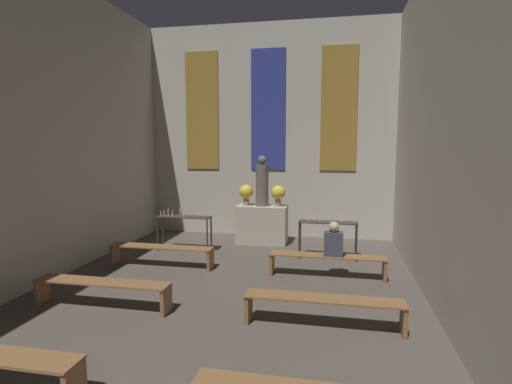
{
  "coord_description": "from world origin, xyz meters",
  "views": [
    {
      "loc": [
        1.85,
        0.22,
        2.59
      ],
      "look_at": [
        0.0,
        9.48,
        1.44
      ],
      "focal_mm": 28.0,
      "sensor_mm": 36.0,
      "label": 1
    }
  ],
  "objects_px": {
    "altar": "(262,224)",
    "pew_back_left": "(161,251)",
    "flower_vase_right": "(278,193)",
    "pew_third_right": "(323,305)",
    "candle_rack_right": "(328,227)",
    "pew_back_right": "(327,261)",
    "statue": "(262,183)",
    "flower_vase_left": "(246,193)",
    "candle_rack_left": "(184,222)",
    "person_seated": "(334,241)",
    "pew_third_left": "(102,288)"
  },
  "relations": [
    {
      "from": "altar",
      "to": "statue",
      "type": "bearing_deg",
      "value": 90.0
    },
    {
      "from": "flower_vase_left",
      "to": "pew_back_right",
      "type": "distance_m",
      "value": 3.37
    },
    {
      "from": "candle_rack_left",
      "to": "pew_back_right",
      "type": "relative_size",
      "value": 0.59
    },
    {
      "from": "candle_rack_right",
      "to": "person_seated",
      "type": "xyz_separation_m",
      "value": [
        0.13,
        -1.29,
        0.01
      ]
    },
    {
      "from": "pew_back_left",
      "to": "candle_rack_right",
      "type": "bearing_deg",
      "value": 20.59
    },
    {
      "from": "altar",
      "to": "pew_back_left",
      "type": "relative_size",
      "value": 0.58
    },
    {
      "from": "candle_rack_left",
      "to": "pew_back_left",
      "type": "xyz_separation_m",
      "value": [
        -0.01,
        -1.29,
        -0.39
      ]
    },
    {
      "from": "flower_vase_right",
      "to": "pew_back_left",
      "type": "height_order",
      "value": "flower_vase_right"
    },
    {
      "from": "altar",
      "to": "pew_back_left",
      "type": "bearing_deg",
      "value": -125.81
    },
    {
      "from": "flower_vase_left",
      "to": "pew_back_left",
      "type": "height_order",
      "value": "flower_vase_left"
    },
    {
      "from": "flower_vase_left",
      "to": "pew_third_left",
      "type": "distance_m",
      "value": 4.87
    },
    {
      "from": "flower_vase_left",
      "to": "flower_vase_right",
      "type": "xyz_separation_m",
      "value": [
        0.84,
        0.0,
        0.0
      ]
    },
    {
      "from": "pew_back_left",
      "to": "pew_third_right",
      "type": "bearing_deg",
      "value": -32.42
    },
    {
      "from": "statue",
      "to": "candle_rack_right",
      "type": "distance_m",
      "value": 2.21
    },
    {
      "from": "flower_vase_left",
      "to": "person_seated",
      "type": "distance_m",
      "value": 3.35
    },
    {
      "from": "statue",
      "to": "flower_vase_right",
      "type": "xyz_separation_m",
      "value": [
        0.42,
        -0.0,
        -0.26
      ]
    },
    {
      "from": "flower_vase_left",
      "to": "pew_back_left",
      "type": "distance_m",
      "value": 2.9
    },
    {
      "from": "statue",
      "to": "flower_vase_right",
      "type": "distance_m",
      "value": 0.5
    },
    {
      "from": "pew_third_right",
      "to": "pew_third_left",
      "type": "bearing_deg",
      "value": 180.0
    },
    {
      "from": "pew_third_left",
      "to": "pew_back_left",
      "type": "xyz_separation_m",
      "value": [
        0.0,
        2.19,
        0.0
      ]
    },
    {
      "from": "statue",
      "to": "pew_third_left",
      "type": "height_order",
      "value": "statue"
    },
    {
      "from": "flower_vase_right",
      "to": "pew_back_right",
      "type": "bearing_deg",
      "value": -61.39
    },
    {
      "from": "altar",
      "to": "pew_third_right",
      "type": "height_order",
      "value": "altar"
    },
    {
      "from": "flower_vase_right",
      "to": "pew_third_left",
      "type": "relative_size",
      "value": 0.24
    },
    {
      "from": "flower_vase_left",
      "to": "pew_third_left",
      "type": "relative_size",
      "value": 0.24
    },
    {
      "from": "flower_vase_right",
      "to": "candle_rack_right",
      "type": "xyz_separation_m",
      "value": [
        1.29,
        -1.1,
        -0.61
      ]
    },
    {
      "from": "statue",
      "to": "person_seated",
      "type": "distance_m",
      "value": 3.14
    },
    {
      "from": "pew_back_right",
      "to": "flower_vase_left",
      "type": "bearing_deg",
      "value": 131.9
    },
    {
      "from": "candle_rack_left",
      "to": "pew_back_left",
      "type": "distance_m",
      "value": 1.35
    },
    {
      "from": "statue",
      "to": "candle_rack_left",
      "type": "bearing_deg",
      "value": -147.28
    },
    {
      "from": "candle_rack_right",
      "to": "statue",
      "type": "bearing_deg",
      "value": 147.24
    },
    {
      "from": "person_seated",
      "to": "pew_back_right",
      "type": "bearing_deg",
      "value": 180.0
    },
    {
      "from": "flower_vase_right",
      "to": "pew_third_left",
      "type": "height_order",
      "value": "flower_vase_right"
    },
    {
      "from": "flower_vase_left",
      "to": "pew_back_right",
      "type": "height_order",
      "value": "flower_vase_left"
    },
    {
      "from": "pew_back_right",
      "to": "statue",
      "type": "bearing_deg",
      "value": 125.81
    },
    {
      "from": "flower_vase_left",
      "to": "pew_third_right",
      "type": "bearing_deg",
      "value": -64.91
    },
    {
      "from": "altar",
      "to": "candle_rack_left",
      "type": "distance_m",
      "value": 2.05
    },
    {
      "from": "flower_vase_right",
      "to": "pew_third_right",
      "type": "xyz_separation_m",
      "value": [
        1.31,
        -4.59,
        -0.99
      ]
    },
    {
      "from": "altar",
      "to": "person_seated",
      "type": "bearing_deg",
      "value": -52.37
    },
    {
      "from": "pew_back_right",
      "to": "pew_third_right",
      "type": "bearing_deg",
      "value": -90.0
    },
    {
      "from": "pew_third_left",
      "to": "pew_back_left",
      "type": "bearing_deg",
      "value": 90.0
    },
    {
      "from": "flower_vase_left",
      "to": "candle_rack_right",
      "type": "relative_size",
      "value": 0.41
    },
    {
      "from": "flower_vase_right",
      "to": "candle_rack_right",
      "type": "height_order",
      "value": "flower_vase_right"
    },
    {
      "from": "flower_vase_left",
      "to": "pew_back_left",
      "type": "relative_size",
      "value": 0.24
    },
    {
      "from": "altar",
      "to": "statue",
      "type": "xyz_separation_m",
      "value": [
        0.0,
        0.0,
        1.09
      ]
    },
    {
      "from": "candle_rack_right",
      "to": "flower_vase_right",
      "type": "bearing_deg",
      "value": 139.52
    },
    {
      "from": "person_seated",
      "to": "pew_third_left",
      "type": "bearing_deg",
      "value": -148.45
    },
    {
      "from": "candle_rack_right",
      "to": "person_seated",
      "type": "bearing_deg",
      "value": -84.09
    },
    {
      "from": "candle_rack_right",
      "to": "flower_vase_left",
      "type": "bearing_deg",
      "value": 152.68
    },
    {
      "from": "statue",
      "to": "pew_back_left",
      "type": "xyz_separation_m",
      "value": [
        -1.73,
        -2.39,
        -1.26
      ]
    }
  ]
}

